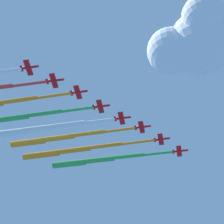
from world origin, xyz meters
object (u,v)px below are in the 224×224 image
object	(u,v)px
jet_lead	(96,160)
jet_starboard_mid	(9,119)
jet_port_inner	(70,151)
jet_port_mid	(37,129)
jet_starboard_inner	(56,138)

from	to	relation	value
jet_lead	jet_starboard_mid	size ratio (longest dim) A/B	0.98
jet_port_inner	jet_lead	bearing A→B (deg)	42.01
jet_port_mid	jet_starboard_mid	bearing A→B (deg)	-134.60
jet_lead	jet_port_inner	bearing A→B (deg)	-137.99
jet_port_inner	jet_starboard_inner	world-z (taller)	jet_starboard_inner
jet_port_inner	jet_starboard_mid	bearing A→B (deg)	-122.72
jet_port_inner	jet_starboard_inner	xyz separation A→B (m)	(-4.57, -10.87, 1.37)
jet_starboard_inner	jet_port_mid	world-z (taller)	jet_starboard_inner
jet_port_mid	jet_starboard_mid	xyz separation A→B (m)	(-10.97, -11.13, 0.22)
jet_lead	jet_starboard_mid	xyz separation A→B (m)	(-33.47, -44.30, 1.75)
jet_port_inner	jet_starboard_inner	size ratio (longest dim) A/B	1.07
jet_port_mid	jet_starboard_inner	bearing A→B (deg)	62.49
jet_port_inner	jet_starboard_mid	size ratio (longest dim) A/B	1.05
jet_port_mid	jet_starboard_mid	world-z (taller)	jet_starboard_mid
jet_port_inner	jet_port_mid	size ratio (longest dim) A/B	1.11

